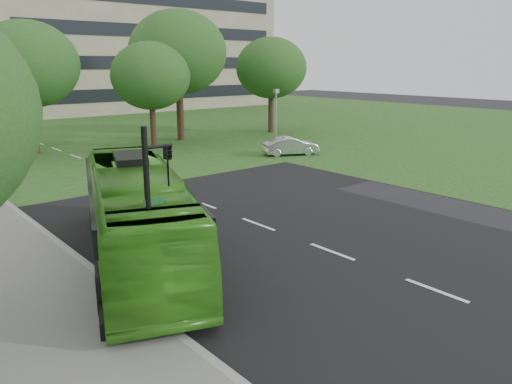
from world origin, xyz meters
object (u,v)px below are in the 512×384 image
tree_park_c (151,76)px  bus (137,215)px  tree_park_d (178,53)px  traffic_light (154,212)px  camera_pole (276,110)px  tree_park_e (271,68)px  tree_park_b (27,65)px  sedan (290,146)px  office_building (126,20)px

tree_park_c → bus: (-11.91, -20.72, -3.88)m
tree_park_d → traffic_light: 31.95m
bus → camera_pole: bearing=57.6°
tree_park_e → tree_park_b: bearing=173.9°
tree_park_c → tree_park_e: size_ratio=0.92×
tree_park_c → sedan: size_ratio=2.03×
tree_park_e → camera_pole: bearing=-129.1°
bus → traffic_light: (-1.54, -4.13, 1.35)m
office_building → tree_park_d: 36.21m
tree_park_b → office_building: bearing=54.2°
office_building → tree_park_d: size_ratio=3.74×
tree_park_c → traffic_light: size_ratio=1.61×
sedan → office_building: bearing=12.6°
bus → traffic_light: traffic_light is taller
office_building → camera_pole: 43.84m
bus → sedan: 20.86m
tree_park_b → camera_pole: 18.14m
office_building → tree_park_b: 40.93m
tree_park_b → tree_park_e: 21.01m
office_building → traffic_light: size_ratio=8.01×
sedan → camera_pole: camera_pole is taller
office_building → tree_park_d: office_building is taller
tree_park_e → camera_pole: 9.40m
tree_park_e → sedan: (-7.09, -10.12, -5.32)m
traffic_light → camera_pole: size_ratio=1.11×
office_building → tree_park_e: (-2.76, -35.06, -6.52)m
tree_park_e → bus: tree_park_e is taller
tree_park_b → camera_pole: size_ratio=2.08×
tree_park_d → sedan: 13.36m
tree_park_c → sedan: tree_park_c is taller
bus → sedan: size_ratio=2.88×
tree_park_b → traffic_light: size_ratio=1.87×
bus → sedan: bearing=53.0°
sedan → bus: bearing=147.1°
tree_park_c → camera_pole: tree_park_c is taller
office_building → sedan: size_ratio=10.12×
tree_park_e → sedan: bearing=-125.0°
tree_park_c → tree_park_e: bearing=2.4°
tree_park_e → sedan: tree_park_e is taller
tree_park_b → bus: size_ratio=0.82×
tree_park_e → bus: 32.88m
office_building → camera_pole: office_building is taller
bus → sedan: (17.62, 11.12, -0.93)m
bus → traffic_light: 4.61m
tree_park_b → sedan: size_ratio=2.37×
tree_park_e → camera_pole: (-5.59, -6.89, -3.07)m
tree_park_b → sedan: 19.37m
office_building → traffic_light: bearing=-115.6°
office_building → sedan: 47.74m
office_building → sedan: bearing=-102.3°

